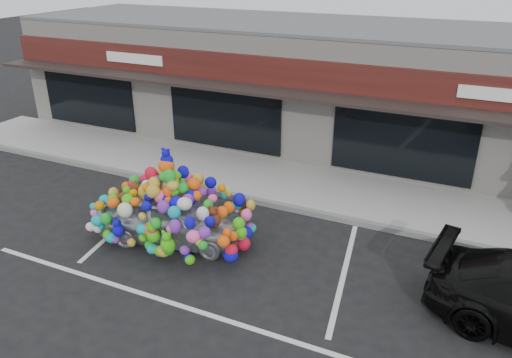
% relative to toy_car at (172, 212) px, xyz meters
% --- Properties ---
extents(ground, '(90.00, 90.00, 0.00)m').
position_rel_toy_car_xyz_m(ground, '(1.49, 0.15, -0.78)').
color(ground, black).
rests_on(ground, ground).
extents(shop_building, '(24.00, 7.20, 4.31)m').
position_rel_toy_car_xyz_m(shop_building, '(1.49, 8.59, 1.38)').
color(shop_building, beige).
rests_on(shop_building, ground).
extents(sidewalk, '(26.00, 3.00, 0.15)m').
position_rel_toy_car_xyz_m(sidewalk, '(1.49, 4.15, -0.71)').
color(sidewalk, '#979691').
rests_on(sidewalk, ground).
extents(kerb, '(26.00, 0.18, 0.16)m').
position_rel_toy_car_xyz_m(kerb, '(1.49, 2.65, -0.71)').
color(kerb, slate).
rests_on(kerb, ground).
extents(parking_stripe_left, '(0.73, 4.37, 0.01)m').
position_rel_toy_car_xyz_m(parking_stripe_left, '(-1.71, 0.35, -0.78)').
color(parking_stripe_left, silver).
rests_on(parking_stripe_left, ground).
extents(parking_stripe_mid, '(0.73, 4.37, 0.01)m').
position_rel_toy_car_xyz_m(parking_stripe_mid, '(4.29, 0.35, -0.78)').
color(parking_stripe_mid, silver).
rests_on(parking_stripe_mid, ground).
extents(lane_line, '(14.00, 0.12, 0.01)m').
position_rel_toy_car_xyz_m(lane_line, '(3.49, -2.15, -0.78)').
color(lane_line, silver).
rests_on(lane_line, ground).
extents(toy_car, '(2.70, 4.20, 2.30)m').
position_rel_toy_car_xyz_m(toy_car, '(0.00, 0.00, 0.00)').
color(toy_car, '#B8BFC4').
rests_on(toy_car, ground).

